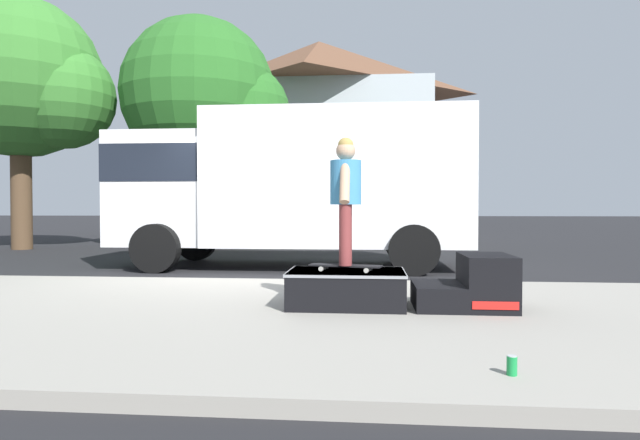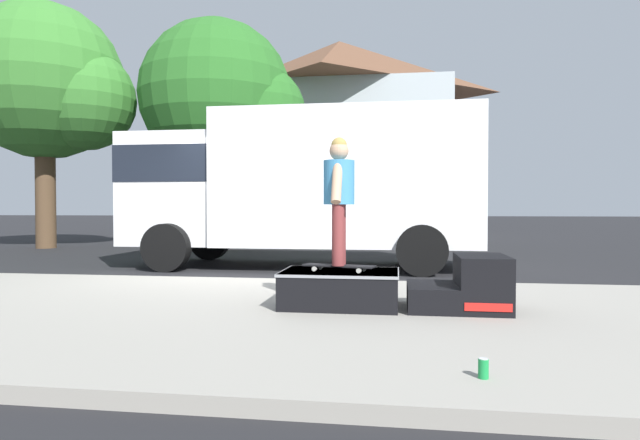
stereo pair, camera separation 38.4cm
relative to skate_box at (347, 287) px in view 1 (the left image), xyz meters
The scene contains 11 objects.
ground_plane 3.44m from the skate_box, 129.58° to the left, with size 140.00×140.00×0.00m, color black.
sidewalk_slab 2.23m from the skate_box, behind, with size 50.00×5.00×0.12m, color gray.
skate_box is the anchor object (origin of this frame).
kicker_ramp 1.33m from the skate_box, ahead, with size 1.03×0.82×0.57m.
skateboard 0.24m from the skate_box, 99.98° to the right, with size 0.80×0.36×0.07m.
skater_kid 1.06m from the skate_box, 99.98° to the right, with size 0.33×0.71×1.37m.
soda_can 2.59m from the skate_box, 63.61° to the right, with size 0.07×0.07×0.13m.
box_truck 5.20m from the skate_box, 105.37° to the left, with size 6.91×2.63×3.05m.
street_tree_main 11.04m from the skate_box, 115.20° to the left, with size 4.86×4.42×6.66m.
street_tree_neighbour 13.54m from the skate_box, 137.30° to the left, with size 4.99×4.54×7.18m.
house_behind 17.80m from the skate_box, 96.25° to the left, with size 9.54×8.23×8.40m.
Camera 1 is at (2.41, -8.44, 1.19)m, focal length 29.97 mm.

